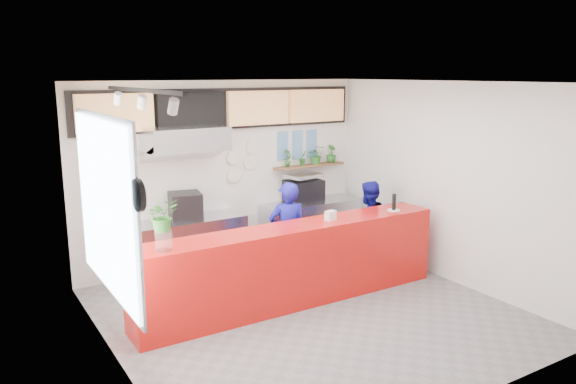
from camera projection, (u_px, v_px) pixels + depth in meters
name	position (u px, v px, depth m)	size (l,w,h in m)	color
floor	(309.00, 313.00, 7.42)	(5.00, 5.00, 0.00)	slate
ceiling	(311.00, 82.00, 6.80)	(5.00, 5.00, 0.00)	silver
wall_back	(225.00, 173.00, 9.19)	(5.00, 5.00, 0.00)	white
wall_left	(111.00, 232.00, 5.82)	(5.00, 5.00, 0.00)	white
wall_right	(449.00, 183.00, 8.40)	(5.00, 5.00, 0.00)	white
service_counter	(293.00, 265.00, 7.64)	(4.50, 0.60, 1.10)	red
cream_band	(224.00, 105.00, 8.95)	(5.00, 0.02, 0.80)	beige
prep_bench	(188.00, 247.00, 8.75)	(1.80, 0.60, 0.90)	#B2B5BA
panini_oven	(185.00, 206.00, 8.60)	(0.46, 0.46, 0.42)	black
extraction_hood	(185.00, 139.00, 8.35)	(1.20, 0.70, 0.35)	#B2B5BA
hood_lip	(186.00, 152.00, 8.39)	(1.20, 0.70, 0.08)	#B2B5BA
right_bench	(310.00, 226.00, 9.93)	(1.80, 0.60, 0.90)	#B2B5BA
espresso_machine	(304.00, 191.00, 9.72)	(0.62, 0.44, 0.40)	black
espresso_tray	(304.00, 176.00, 9.66)	(0.60, 0.41, 0.06)	#B5B7BD
herb_shelf	(309.00, 166.00, 9.93)	(1.40, 0.18, 0.04)	brown
menu_board_far_left	(115.00, 113.00, 7.97)	(1.10, 0.10, 0.55)	tan
menu_board_mid_left	(192.00, 110.00, 8.56)	(1.10, 0.10, 0.55)	black
menu_board_mid_right	(258.00, 108.00, 9.16)	(1.10, 0.10, 0.55)	tan
menu_board_far_right	(317.00, 106.00, 9.76)	(1.10, 0.10, 0.55)	tan
soffit	(224.00, 109.00, 8.94)	(4.80, 0.04, 0.65)	black
window_pane	(105.00, 207.00, 6.04)	(0.04, 2.20, 1.90)	silver
window_frame	(107.00, 206.00, 6.05)	(0.03, 2.30, 2.00)	#B2B5BA
wall_clock_rim	(138.00, 195.00, 4.98)	(0.30, 0.30, 0.05)	black
wall_clock_face	(142.00, 195.00, 4.99)	(0.26, 0.26, 0.02)	white
track_rail	(141.00, 90.00, 5.73)	(0.05, 2.40, 0.04)	black
dec_plate_a	(234.00, 158.00, 9.19)	(0.24, 0.24, 0.03)	silver
dec_plate_b	(250.00, 162.00, 9.36)	(0.24, 0.24, 0.03)	silver
dec_plate_c	(234.00, 176.00, 9.25)	(0.24, 0.24, 0.03)	silver
dec_plate_d	(252.00, 147.00, 9.34)	(0.24, 0.24, 0.03)	silver
photo_frame_a	(283.00, 139.00, 9.63)	(0.20, 0.02, 0.25)	#598CBF
photo_frame_b	(297.00, 138.00, 9.79)	(0.20, 0.02, 0.25)	#598CBF
photo_frame_c	(312.00, 137.00, 9.94)	(0.20, 0.02, 0.25)	#598CBF
photo_frame_d	(283.00, 153.00, 9.69)	(0.20, 0.02, 0.25)	#598CBF
photo_frame_e	(297.00, 152.00, 9.84)	(0.20, 0.02, 0.25)	#598CBF
photo_frame_f	(312.00, 151.00, 10.00)	(0.20, 0.02, 0.25)	#598CBF
staff_center	(288.00, 234.00, 8.26)	(0.57, 0.38, 1.57)	#14158E
staff_right	(368.00, 224.00, 9.06)	(0.69, 0.54, 1.42)	#14158E
herb_a	(288.00, 158.00, 9.66)	(0.17, 0.11, 0.32)	#296724
herb_b	(303.00, 158.00, 9.83)	(0.14, 0.12, 0.26)	#296724
herb_c	(316.00, 155.00, 9.97)	(0.29, 0.26, 0.33)	#296724
herb_d	(331.00, 154.00, 10.14)	(0.18, 0.16, 0.32)	#296724
glass_vase	(164.00, 240.00, 6.47)	(0.20, 0.20, 0.24)	silver
basil_vase	(162.00, 216.00, 6.41)	(0.35, 0.30, 0.39)	#296724
napkin_holder	(331.00, 216.00, 7.80)	(0.15, 0.10, 0.13)	white
white_plate	(394.00, 210.00, 8.35)	(0.19, 0.19, 0.01)	white
pepper_mill	(394.00, 202.00, 8.32)	(0.06, 0.06, 0.24)	black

